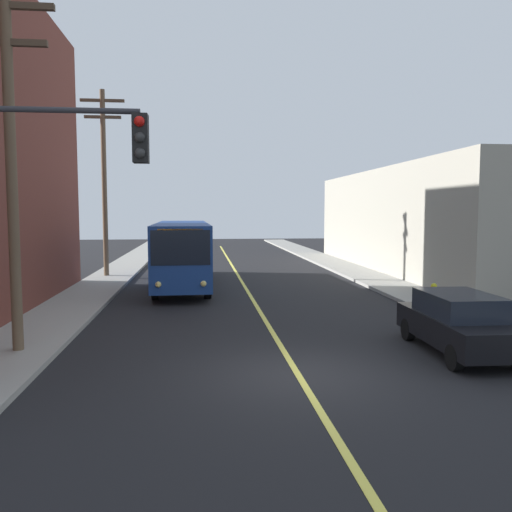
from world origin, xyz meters
TOP-DOWN VIEW (x-y plane):
  - ground_plane at (0.00, 0.00)m, footprint 120.00×120.00m
  - sidewalk_left at (-7.25, 10.00)m, footprint 2.50×90.00m
  - sidewalk_right at (7.25, 10.00)m, footprint 2.50×90.00m
  - lane_stripe_center at (0.00, 15.00)m, footprint 0.16×60.00m
  - building_right_warehouse at (14.50, 20.17)m, footprint 12.00×25.19m
  - city_bus at (-3.13, 15.14)m, footprint 2.81×12.20m
  - parked_car_black at (4.60, 1.35)m, footprint 1.91×4.44m
  - utility_pole_near at (-7.04, 2.41)m, footprint 2.40×0.28m
  - utility_pole_mid at (-7.53, 18.64)m, footprint 2.40×0.28m
  - traffic_signal_left_corner at (-5.41, -0.56)m, footprint 3.75×0.48m
  - fire_hydrant at (6.85, 7.69)m, footprint 0.44×0.26m

SIDE VIEW (x-z plane):
  - ground_plane at x=0.00m, z-range 0.00..0.00m
  - lane_stripe_center at x=0.00m, z-range 0.00..0.01m
  - sidewalk_left at x=-7.25m, z-range 0.00..0.15m
  - sidewalk_right at x=7.25m, z-range 0.00..0.15m
  - fire_hydrant at x=6.85m, z-range 0.16..1.00m
  - parked_car_black at x=4.60m, z-range 0.03..1.65m
  - city_bus at x=-3.13m, z-range 0.22..3.42m
  - building_right_warehouse at x=14.50m, z-range 0.00..6.37m
  - traffic_signal_left_corner at x=-5.41m, z-range 1.30..7.30m
  - utility_pole_near at x=-7.04m, z-range 0.64..10.02m
  - utility_pole_mid at x=-7.53m, z-range 0.66..11.01m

